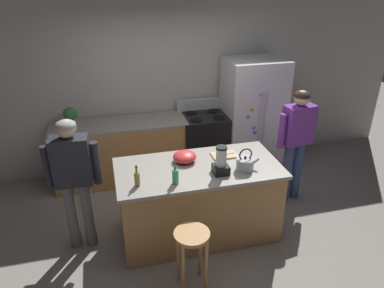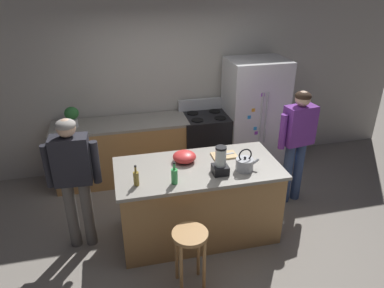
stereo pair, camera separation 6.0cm
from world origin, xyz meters
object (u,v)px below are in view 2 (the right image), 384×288
at_px(blender_appliance, 220,162).
at_px(person_by_sink_right, 298,137).
at_px(chef_knife, 226,154).
at_px(refrigerator, 254,115).
at_px(mixing_bowl, 184,157).
at_px(cutting_board, 224,155).
at_px(bottle_vinegar, 136,178).
at_px(potted_plant, 72,116).
at_px(tea_kettle, 245,164).
at_px(person_by_island_left, 73,173).
at_px(bar_stool, 190,245).
at_px(stove_range, 206,142).
at_px(kitchen_island, 198,201).
at_px(bottle_soda, 174,176).

bearing_deg(blender_appliance, person_by_sink_right, 25.39).
height_order(person_by_sink_right, chef_knife, person_by_sink_right).
height_order(refrigerator, mixing_bowl, refrigerator).
relative_size(cutting_board, chef_knife, 1.36).
height_order(person_by_sink_right, bottle_vinegar, person_by_sink_right).
xyz_separation_m(potted_plant, tea_kettle, (1.95, -1.74, -0.09)).
xyz_separation_m(person_by_island_left, blender_appliance, (1.59, -0.32, 0.10)).
xyz_separation_m(refrigerator, bar_stool, (-1.58, -2.30, -0.36)).
distance_m(person_by_island_left, cutting_board, 1.76).
xyz_separation_m(stove_range, bottle_vinegar, (-1.24, -1.75, 0.55)).
relative_size(tea_kettle, chef_knife, 1.25).
xyz_separation_m(person_by_island_left, cutting_board, (1.76, 0.07, -0.03)).
height_order(blender_appliance, tea_kettle, blender_appliance).
xyz_separation_m(person_by_sink_right, mixing_bowl, (-1.59, -0.23, 0.02)).
bearing_deg(cutting_board, potted_plant, 143.29).
xyz_separation_m(person_by_island_left, bottle_vinegar, (0.66, -0.34, 0.05)).
height_order(kitchen_island, bar_stool, kitchen_island).
relative_size(stove_range, bar_stool, 1.64).
bearing_deg(refrigerator, bar_stool, -124.54).
relative_size(bar_stool, blender_appliance, 2.08).
bearing_deg(cutting_board, refrigerator, 54.85).
bearing_deg(person_by_sink_right, person_by_island_left, -174.32).
distance_m(stove_range, blender_appliance, 1.85).
xyz_separation_m(mixing_bowl, chef_knife, (0.52, 0.02, -0.04)).
bearing_deg(potted_plant, stove_range, -0.75).
relative_size(potted_plant, bottle_vinegar, 1.27).
bearing_deg(stove_range, chef_knife, -95.24).
bearing_deg(chef_knife, tea_kettle, -82.41).
bearing_deg(blender_appliance, refrigerator, 57.13).
height_order(person_by_sink_right, tea_kettle, person_by_sink_right).
distance_m(stove_range, bottle_soda, 2.07).
bearing_deg(bar_stool, stove_range, 71.03).
bearing_deg(cutting_board, mixing_bowl, -177.99).
xyz_separation_m(kitchen_island, person_by_island_left, (-1.38, 0.12, 0.51)).
distance_m(potted_plant, blender_appliance, 2.41).
bearing_deg(bottle_vinegar, person_by_sink_right, 15.95).
relative_size(refrigerator, bottle_vinegar, 7.56).
relative_size(person_by_island_left, blender_appliance, 4.93).
height_order(bottle_vinegar, cutting_board, bottle_vinegar).
xyz_separation_m(person_by_island_left, tea_kettle, (1.88, -0.31, 0.04)).
relative_size(blender_appliance, chef_knife, 1.50).
xyz_separation_m(blender_appliance, chef_knife, (0.19, 0.38, -0.12)).
distance_m(kitchen_island, blender_appliance, 0.67).
bearing_deg(chef_knife, blender_appliance, -123.95).
bearing_deg(tea_kettle, person_by_island_left, 170.72).
distance_m(person_by_sink_right, bar_stool, 2.17).
relative_size(person_by_island_left, potted_plant, 5.40).
distance_m(refrigerator, bottle_vinegar, 2.67).
bearing_deg(stove_range, bar_stool, -108.97).
relative_size(potted_plant, chef_knife, 1.36).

